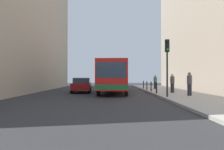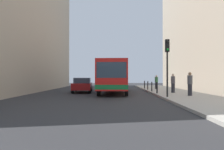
# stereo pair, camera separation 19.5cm
# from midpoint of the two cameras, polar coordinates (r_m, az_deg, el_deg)

# --- Properties ---
(ground_plane) EXTENTS (80.00, 80.00, 0.00)m
(ground_plane) POSITION_cam_midpoint_polar(r_m,az_deg,el_deg) (17.97, 1.65, -5.51)
(ground_plane) COLOR #2D2D30
(sidewalk) EXTENTS (4.40, 40.00, 0.15)m
(sidewalk) POSITION_cam_midpoint_polar(r_m,az_deg,el_deg) (18.84, 18.37, -5.03)
(sidewalk) COLOR #ADA89E
(sidewalk) RESTS_ON ground
(building_left) EXTENTS (7.00, 32.00, 16.78)m
(building_left) POSITION_cam_midpoint_polar(r_m,az_deg,el_deg) (25.52, -26.34, 15.05)
(building_left) COLOR #B2A38C
(building_left) RESTS_ON ground
(bus) EXTENTS (3.04, 11.13, 3.00)m
(bus) POSITION_cam_midpoint_polar(r_m,az_deg,el_deg) (22.26, 0.99, -0.10)
(bus) COLOR red
(bus) RESTS_ON ground
(car_beside_bus) EXTENTS (2.09, 4.51, 1.48)m
(car_beside_bus) POSITION_cam_midpoint_polar(r_m,az_deg,el_deg) (22.79, -7.33, -2.47)
(car_beside_bus) COLOR maroon
(car_beside_bus) RESTS_ON ground
(car_behind_bus) EXTENTS (1.86, 4.40, 1.48)m
(car_behind_bus) POSITION_cam_midpoint_polar(r_m,az_deg,el_deg) (31.25, 1.28, -1.94)
(car_behind_bus) COLOR #A5A8AD
(car_behind_bus) RESTS_ON ground
(traffic_light) EXTENTS (0.28, 0.33, 4.10)m
(traffic_light) POSITION_cam_midpoint_polar(r_m,az_deg,el_deg) (16.37, 14.34, 4.54)
(traffic_light) COLOR black
(traffic_light) RESTS_ON sidewalk
(bollard_near) EXTENTS (0.11, 0.11, 0.95)m
(bollard_near) POSITION_cam_midpoint_polar(r_m,az_deg,el_deg) (19.58, 11.75, -3.26)
(bollard_near) COLOR black
(bollard_near) RESTS_ON sidewalk
(bollard_mid) EXTENTS (0.11, 0.11, 0.95)m
(bollard_mid) POSITION_cam_midpoint_polar(r_m,az_deg,el_deg) (22.18, 10.44, -2.93)
(bollard_mid) COLOR black
(bollard_mid) RESTS_ON sidewalk
(bollard_far) EXTENTS (0.11, 0.11, 0.95)m
(bollard_far) POSITION_cam_midpoint_polar(r_m,az_deg,el_deg) (24.79, 9.40, -2.68)
(bollard_far) COLOR black
(bollard_far) RESTS_ON sidewalk
(bollard_farthest) EXTENTS (0.11, 0.11, 0.95)m
(bollard_farthest) POSITION_cam_midpoint_polar(r_m,az_deg,el_deg) (27.41, 8.56, -2.47)
(bollard_farthest) COLOR black
(bollard_farthest) RESTS_ON sidewalk
(pedestrian_near_signal) EXTENTS (0.38, 0.38, 1.78)m
(pedestrian_near_signal) POSITION_cam_midpoint_polar(r_m,az_deg,el_deg) (17.88, 19.67, -2.16)
(pedestrian_near_signal) COLOR #26262D
(pedestrian_near_signal) RESTS_ON sidewalk
(pedestrian_mid_sidewalk) EXTENTS (0.38, 0.38, 1.70)m
(pedestrian_mid_sidewalk) POSITION_cam_midpoint_polar(r_m,az_deg,el_deg) (20.78, 15.66, -2.05)
(pedestrian_mid_sidewalk) COLOR #26262D
(pedestrian_mid_sidewalk) RESTS_ON sidewalk
(pedestrian_far_sidewalk) EXTENTS (0.38, 0.38, 1.64)m
(pedestrian_far_sidewalk) POSITION_cam_midpoint_polar(r_m,az_deg,el_deg) (26.92, 11.54, -1.77)
(pedestrian_far_sidewalk) COLOR #26262D
(pedestrian_far_sidewalk) RESTS_ON sidewalk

